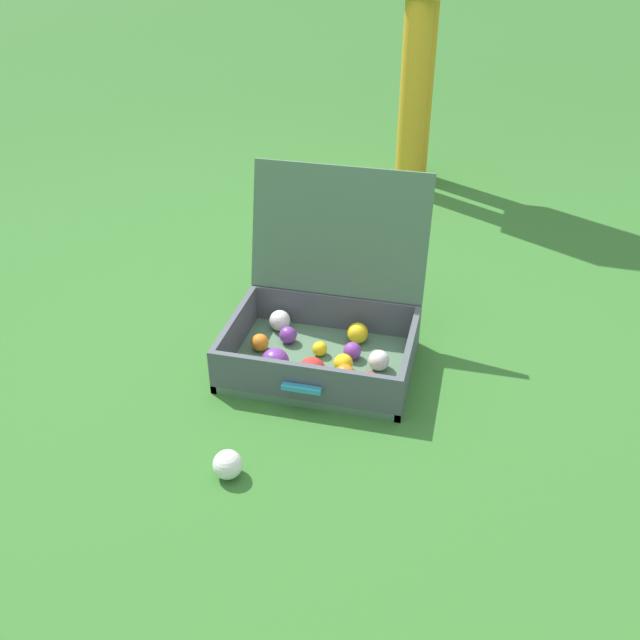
# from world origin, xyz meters

# --- Properties ---
(ground_plane) EXTENTS (16.00, 16.00, 0.00)m
(ground_plane) POSITION_xyz_m (0.00, 0.00, 0.00)
(ground_plane) COLOR #336B28
(open_suitcase) EXTENTS (0.54, 0.52, 0.53)m
(open_suitcase) POSITION_xyz_m (0.04, 0.10, 0.12)
(open_suitcase) COLOR #4C7051
(open_suitcase) RESTS_ON ground
(stray_ball_on_grass) EXTENTS (0.07, 0.07, 0.07)m
(stray_ball_on_grass) POSITION_xyz_m (-0.07, -0.45, 0.04)
(stray_ball_on_grass) COLOR white
(stray_ball_on_grass) RESTS_ON ground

